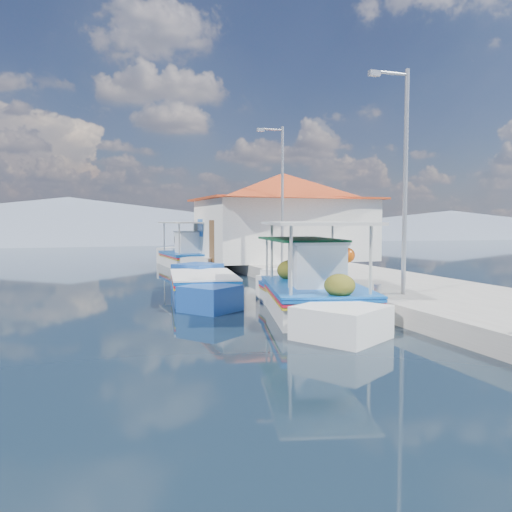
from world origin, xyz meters
name	(u,v)px	position (x,y,z in m)	size (l,w,h in m)	color
ground	(270,341)	(0.00, 0.00, 0.00)	(160.00, 160.00, 0.00)	black
quay	(368,284)	(5.90, 6.00, 0.25)	(5.00, 44.00, 0.50)	#ADAAA2
bollards	(324,277)	(3.80, 5.25, 0.65)	(0.20, 17.20, 0.30)	#A5A8AD
main_caique	(312,294)	(2.18, 2.61, 0.53)	(3.69, 8.06, 2.73)	white
caique_green_canopy	(299,297)	(2.16, 3.48, 0.33)	(2.26, 5.89, 2.22)	white
caique_blue_hull	(202,288)	(-0.02, 6.25, 0.32)	(2.57, 6.61, 1.19)	#1B4CA5
caique_far	(187,257)	(1.72, 17.60, 0.49)	(2.54, 7.60, 2.66)	white
harbor_building	(283,215)	(6.20, 15.00, 2.78)	(10.49, 10.49, 4.40)	white
lamp_post_near	(403,170)	(4.51, 2.00, 3.85)	(1.21, 0.14, 6.00)	#A5A8AD
lamp_post_far	(280,189)	(4.51, 11.00, 3.85)	(1.21, 0.14, 6.00)	#A5A8AD
mountain_ridge	(166,223)	(6.54, 56.00, 2.04)	(171.40, 96.00, 5.50)	slate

